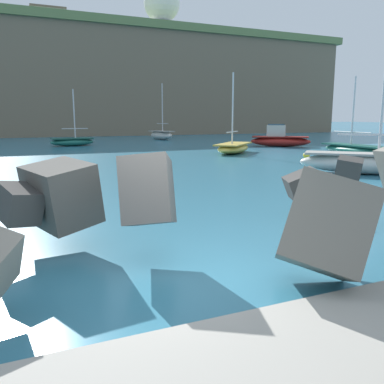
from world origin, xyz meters
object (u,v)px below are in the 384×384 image
boat_near_right (233,148)px  boat_mid_right (367,163)px  boat_mid_left (161,135)px  boat_near_centre (72,141)px  station_building_east (48,22)px  mooring_buoy_middle (242,144)px  radar_dome (162,9)px  boat_far_centre (355,149)px  mooring_buoy_inner (306,155)px  boat_far_left (280,139)px  station_building_annex (65,33)px

boat_near_right → boat_mid_right: bearing=-88.9°
boat_mid_left → boat_mid_right: bearing=-91.7°
boat_near_centre → boat_mid_left: size_ratio=0.79×
boat_mid_left → station_building_east: station_building_east is taller
mooring_buoy_middle → radar_dome: (6.06, 39.71, 21.99)m
boat_mid_left → station_building_east: (-10.05, 30.38, 18.48)m
mooring_buoy_middle → boat_mid_right: bearing=-102.7°
boat_near_centre → boat_far_centre: bearing=-46.3°
boat_near_right → mooring_buoy_inner: 6.13m
boat_far_left → station_building_east: 52.28m
boat_mid_right → station_building_east: (-9.06, 63.57, 18.54)m
boat_mid_right → station_building_annex: size_ratio=0.78×
boat_far_centre → radar_dome: size_ratio=0.67×
boat_mid_left → mooring_buoy_inner: size_ratio=15.42×
boat_far_left → boat_far_centre: 9.85m
boat_near_right → radar_dome: bearing=77.0°
boat_near_centre → boat_mid_right: boat_mid_right is taller
boat_near_centre → station_building_annex: size_ratio=0.73×
boat_near_centre → radar_dome: bearing=57.6°
radar_dome → boat_mid_left: bearing=-110.0°
radar_dome → boat_mid_right: bearing=-100.0°
boat_near_right → mooring_buoy_middle: bearing=55.1°
boat_far_centre → station_building_annex: station_building_annex is taller
boat_far_centre → mooring_buoy_inner: 4.83m
boat_mid_left → boat_far_left: bearing=-67.8°
boat_near_centre → mooring_buoy_middle: bearing=-23.9°
boat_near_centre → boat_mid_right: 28.11m
boat_far_centre → radar_dome: 55.98m
boat_far_centre → radar_dome: bearing=86.2°
boat_mid_right → boat_far_left: (7.41, 17.49, 0.12)m
boat_far_centre → boat_mid_right: bearing=-132.3°
station_building_east → mooring_buoy_inner: bearing=-78.7°
boat_mid_right → mooring_buoy_inner: boat_mid_right is taller
mooring_buoy_inner → station_building_annex: bearing=96.1°
radar_dome → boat_near_centre: bearing=-122.4°
boat_near_centre → radar_dome: 44.83m
boat_mid_right → boat_far_left: size_ratio=1.04×
boat_far_centre → station_building_annex: 70.06m
station_building_annex → boat_mid_right: bearing=-86.2°
boat_mid_left → boat_far_centre: bearing=-76.8°
boat_mid_right → mooring_buoy_inner: 7.48m
mooring_buoy_inner → station_building_east: bearing=101.3°
mooring_buoy_middle → boat_far_left: bearing=-32.1°
station_building_east → boat_near_right: bearing=-80.2°
radar_dome → station_building_east: bearing=167.1°
boat_mid_right → station_building_annex: bearing=93.8°
boat_mid_left → station_building_east: bearing=108.3°
boat_mid_left → station_building_east: size_ratio=1.10×
mooring_buoy_middle → boat_mid_left: bearing=103.8°
boat_near_centre → boat_mid_right: (10.60, -26.03, 0.11)m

